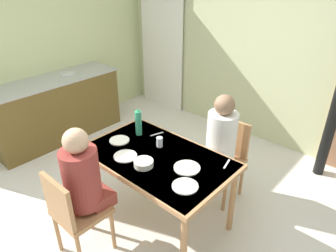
% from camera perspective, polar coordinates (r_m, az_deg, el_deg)
% --- Properties ---
extents(ground_plane, '(6.02, 6.02, 0.00)m').
position_cam_1_polar(ground_plane, '(3.41, -7.33, -14.50)').
color(ground_plane, silver).
extents(wall_back, '(4.65, 0.10, 2.69)m').
position_cam_1_polar(wall_back, '(4.46, 15.13, 14.89)').
color(wall_back, '#BFC494').
rests_on(wall_back, ground_plane).
extents(wall_left, '(0.10, 3.47, 2.69)m').
position_cam_1_polar(wall_left, '(4.81, -21.32, 14.89)').
color(wall_left, '#C1C88F').
rests_on(wall_left, ground_plane).
extents(curtain_panel, '(0.90, 0.03, 2.26)m').
position_cam_1_polar(curtain_panel, '(5.31, -1.22, 15.43)').
color(curtain_panel, white).
rests_on(curtain_panel, ground_plane).
extents(kitchen_counter, '(0.61, 1.86, 0.91)m').
position_cam_1_polar(kitchen_counter, '(4.68, -20.26, 3.08)').
color(kitchen_counter, brown).
rests_on(kitchen_counter, ground_plane).
extents(dining_table, '(1.38, 0.85, 0.75)m').
position_cam_1_polar(dining_table, '(2.82, -2.05, -6.95)').
color(dining_table, '#A77449').
rests_on(dining_table, ground_plane).
extents(chair_near_diner, '(0.40, 0.40, 0.87)m').
position_cam_1_polar(chair_near_diner, '(2.70, -17.33, -15.07)').
color(chair_near_diner, '#A77449').
rests_on(chair_near_diner, ground_plane).
extents(chair_far_diner, '(0.40, 0.40, 0.87)m').
position_cam_1_polar(chair_far_diner, '(3.31, 10.78, -5.33)').
color(chair_far_diner, '#A77449').
rests_on(chair_far_diner, ground_plane).
extents(person_near_diner, '(0.30, 0.37, 0.77)m').
position_cam_1_polar(person_near_diner, '(2.58, -15.66, -9.05)').
color(person_near_diner, brown).
rests_on(person_near_diner, ground_plane).
extents(person_far_diner, '(0.30, 0.37, 0.77)m').
position_cam_1_polar(person_far_diner, '(3.06, 9.88, -1.96)').
color(person_far_diner, silver).
rests_on(person_far_diner, ground_plane).
extents(water_bottle_green_near, '(0.07, 0.07, 0.29)m').
position_cam_1_polar(water_bottle_green_near, '(3.07, -5.57, 0.70)').
color(water_bottle_green_near, '#32926D').
rests_on(water_bottle_green_near, dining_table).
extents(serving_bowl_center, '(0.17, 0.17, 0.05)m').
position_cam_1_polar(serving_bowl_center, '(2.64, -4.60, -6.98)').
color(serving_bowl_center, silver).
rests_on(serving_bowl_center, dining_table).
extents(dinner_plate_near_left, '(0.20, 0.20, 0.01)m').
position_cam_1_polar(dinner_plate_near_left, '(3.04, -9.11, -2.68)').
color(dinner_plate_near_left, white).
rests_on(dinner_plate_near_left, dining_table).
extents(dinner_plate_near_right, '(0.23, 0.23, 0.01)m').
position_cam_1_polar(dinner_plate_near_right, '(2.62, 3.58, -7.84)').
color(dinner_plate_near_right, white).
rests_on(dinner_plate_near_right, dining_table).
extents(dinner_plate_far_center, '(0.21, 0.21, 0.01)m').
position_cam_1_polar(dinner_plate_far_center, '(2.79, -8.01, -5.62)').
color(dinner_plate_far_center, white).
rests_on(dinner_plate_far_center, dining_table).
extents(dinner_plate_far_side, '(0.21, 0.21, 0.01)m').
position_cam_1_polar(dinner_plate_far_side, '(2.43, 3.23, -11.20)').
color(dinner_plate_far_side, white).
rests_on(dinner_plate_far_side, dining_table).
extents(drinking_glass_by_near_diner, '(0.06, 0.06, 0.10)m').
position_cam_1_polar(drinking_glass_by_near_diner, '(2.89, -1.60, -3.01)').
color(drinking_glass_by_near_diner, silver).
rests_on(drinking_glass_by_near_diner, dining_table).
extents(cutlery_knife_near, '(0.06, 0.15, 0.00)m').
position_cam_1_polar(cutlery_knife_near, '(3.12, -2.07, -1.50)').
color(cutlery_knife_near, silver).
rests_on(cutlery_knife_near, dining_table).
extents(cutlery_fork_near, '(0.05, 0.15, 0.00)m').
position_cam_1_polar(cutlery_fork_near, '(2.72, 10.96, -7.00)').
color(cutlery_fork_near, silver).
rests_on(cutlery_fork_near, dining_table).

